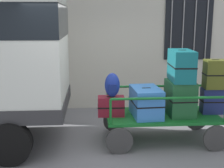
{
  "coord_description": "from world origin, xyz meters",
  "views": [
    {
      "loc": [
        -0.24,
        -5.19,
        2.31
      ],
      "look_at": [
        0.13,
        0.23,
        1.12
      ],
      "focal_mm": 49.14,
      "sensor_mm": 36.0,
      "label": 1
    }
  ],
  "objects_px": {
    "suitcase_center_bottom": "(180,98)",
    "suitcase_midright_middle": "(214,74)",
    "suitcase_midright_bottom": "(212,101)",
    "backpack": "(112,85)",
    "suitcase_left_bottom": "(111,106)",
    "suitcase_midleft_bottom": "(146,102)",
    "suitcase_center_middle": "(181,66)",
    "luggage_cart": "(162,120)"
  },
  "relations": [
    {
      "from": "luggage_cart",
      "to": "suitcase_midright_bottom",
      "type": "xyz_separation_m",
      "value": [
        0.96,
        0.04,
        0.35
      ]
    },
    {
      "from": "suitcase_midleft_bottom",
      "to": "suitcase_center_bottom",
      "type": "xyz_separation_m",
      "value": [
        0.64,
        0.02,
        0.06
      ]
    },
    {
      "from": "suitcase_midleft_bottom",
      "to": "backpack",
      "type": "distance_m",
      "value": 0.7
    },
    {
      "from": "luggage_cart",
      "to": "suitcase_midright_middle",
      "type": "relative_size",
      "value": 4.02
    },
    {
      "from": "suitcase_left_bottom",
      "to": "suitcase_midright_middle",
      "type": "distance_m",
      "value": 2.0
    },
    {
      "from": "suitcase_left_bottom",
      "to": "suitcase_midleft_bottom",
      "type": "xyz_separation_m",
      "value": [
        0.64,
        -0.05,
        0.08
      ]
    },
    {
      "from": "suitcase_left_bottom",
      "to": "suitcase_midright_middle",
      "type": "xyz_separation_m",
      "value": [
        1.92,
        0.01,
        0.57
      ]
    },
    {
      "from": "suitcase_center_bottom",
      "to": "backpack",
      "type": "relative_size",
      "value": 1.47
    },
    {
      "from": "suitcase_center_middle",
      "to": "suitcase_midleft_bottom",
      "type": "bearing_deg",
      "value": -177.82
    },
    {
      "from": "suitcase_midright_middle",
      "to": "suitcase_left_bottom",
      "type": "bearing_deg",
      "value": -179.84
    },
    {
      "from": "suitcase_midleft_bottom",
      "to": "suitcase_midright_middle",
      "type": "bearing_deg",
      "value": 2.4
    },
    {
      "from": "suitcase_center_bottom",
      "to": "suitcase_midright_bottom",
      "type": "bearing_deg",
      "value": 5.45
    },
    {
      "from": "suitcase_midright_bottom",
      "to": "backpack",
      "type": "relative_size",
      "value": 1.11
    },
    {
      "from": "suitcase_center_middle",
      "to": "suitcase_midright_middle",
      "type": "height_order",
      "value": "suitcase_center_middle"
    },
    {
      "from": "suitcase_center_bottom",
      "to": "luggage_cart",
      "type": "bearing_deg",
      "value": 175.83
    },
    {
      "from": "luggage_cart",
      "to": "suitcase_midleft_bottom",
      "type": "bearing_deg",
      "value": -173.08
    },
    {
      "from": "suitcase_midleft_bottom",
      "to": "suitcase_center_bottom",
      "type": "distance_m",
      "value": 0.64
    },
    {
      "from": "luggage_cart",
      "to": "backpack",
      "type": "distance_m",
      "value": 1.17
    },
    {
      "from": "suitcase_midright_bottom",
      "to": "suitcase_midright_middle",
      "type": "height_order",
      "value": "suitcase_midright_middle"
    },
    {
      "from": "suitcase_center_bottom",
      "to": "backpack",
      "type": "xyz_separation_m",
      "value": [
        -1.26,
        -0.01,
        0.26
      ]
    },
    {
      "from": "suitcase_midleft_bottom",
      "to": "suitcase_center_bottom",
      "type": "bearing_deg",
      "value": 1.39
    },
    {
      "from": "suitcase_midright_bottom",
      "to": "suitcase_midright_middle",
      "type": "distance_m",
      "value": 0.51
    },
    {
      "from": "suitcase_left_bottom",
      "to": "suitcase_midright_bottom",
      "type": "distance_m",
      "value": 1.92
    },
    {
      "from": "suitcase_midright_bottom",
      "to": "backpack",
      "type": "distance_m",
      "value": 1.93
    },
    {
      "from": "suitcase_center_middle",
      "to": "backpack",
      "type": "distance_m",
      "value": 1.31
    },
    {
      "from": "luggage_cart",
      "to": "backpack",
      "type": "relative_size",
      "value": 4.94
    },
    {
      "from": "suitcase_left_bottom",
      "to": "suitcase_midright_bottom",
      "type": "bearing_deg",
      "value": 0.85
    },
    {
      "from": "suitcase_midleft_bottom",
      "to": "suitcase_center_middle",
      "type": "bearing_deg",
      "value": 2.18
    },
    {
      "from": "suitcase_center_bottom",
      "to": "suitcase_midright_middle",
      "type": "height_order",
      "value": "suitcase_midright_middle"
    },
    {
      "from": "suitcase_midleft_bottom",
      "to": "suitcase_midright_middle",
      "type": "height_order",
      "value": "suitcase_midright_middle"
    },
    {
      "from": "suitcase_center_bottom",
      "to": "suitcase_center_middle",
      "type": "xyz_separation_m",
      "value": [
        -0.0,
        0.01,
        0.61
      ]
    },
    {
      "from": "luggage_cart",
      "to": "suitcase_midright_bottom",
      "type": "distance_m",
      "value": 1.02
    },
    {
      "from": "suitcase_left_bottom",
      "to": "suitcase_center_bottom",
      "type": "distance_m",
      "value": 1.29
    },
    {
      "from": "suitcase_left_bottom",
      "to": "suitcase_center_middle",
      "type": "xyz_separation_m",
      "value": [
        1.28,
        -0.02,
        0.75
      ]
    },
    {
      "from": "luggage_cart",
      "to": "suitcase_left_bottom",
      "type": "height_order",
      "value": "suitcase_left_bottom"
    },
    {
      "from": "luggage_cart",
      "to": "suitcase_midright_middle",
      "type": "bearing_deg",
      "value": 0.88
    },
    {
      "from": "suitcase_midleft_bottom",
      "to": "suitcase_center_middle",
      "type": "xyz_separation_m",
      "value": [
        0.64,
        0.02,
        0.66
      ]
    },
    {
      "from": "suitcase_left_bottom",
      "to": "suitcase_center_middle",
      "type": "relative_size",
      "value": 0.69
    },
    {
      "from": "suitcase_midright_middle",
      "to": "backpack",
      "type": "bearing_deg",
      "value": -178.49
    },
    {
      "from": "suitcase_left_bottom",
      "to": "suitcase_midleft_bottom",
      "type": "distance_m",
      "value": 0.65
    },
    {
      "from": "suitcase_left_bottom",
      "to": "backpack",
      "type": "height_order",
      "value": "backpack"
    },
    {
      "from": "suitcase_center_middle",
      "to": "backpack",
      "type": "xyz_separation_m",
      "value": [
        -1.26,
        -0.02,
        -0.34
      ]
    }
  ]
}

